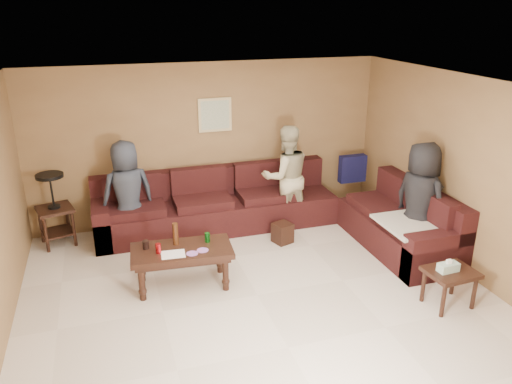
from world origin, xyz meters
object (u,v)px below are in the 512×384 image
side_table_right (450,275)px  waste_bin (282,233)px  end_table_left (54,208)px  sectional_sofa (278,215)px  person_left (128,193)px  person_right (420,201)px  coffee_table (182,254)px  person_middle (286,177)px

side_table_right → waste_bin: 2.47m
end_table_left → sectional_sofa: bearing=-12.1°
person_left → person_right: bearing=144.6°
side_table_right → person_right: bearing=73.5°
side_table_right → person_left: size_ratio=0.39×
sectional_sofa → person_left: (-2.14, 0.41, 0.44)m
waste_bin → person_right: person_right is taller
side_table_right → waste_bin: side_table_right is taller
coffee_table → waste_bin: (1.60, 0.76, -0.28)m
sectional_sofa → coffee_table: (-1.63, -1.01, 0.10)m
sectional_sofa → waste_bin: 0.31m
side_table_right → waste_bin: (-1.25, 2.12, -0.25)m
waste_bin → person_right: bearing=-30.3°
waste_bin → sectional_sofa: bearing=84.2°
end_table_left → side_table_right: bearing=-34.8°
sectional_sofa → side_table_right: (1.23, -2.37, 0.07)m
sectional_sofa → person_middle: bearing=54.7°
coffee_table → person_middle: size_ratio=0.79×
end_table_left → person_middle: 3.43m
waste_bin → person_left: (-2.12, 0.67, 0.62)m
coffee_table → waste_bin: 1.79m
sectional_sofa → waste_bin: (-0.03, -0.25, -0.18)m
end_table_left → person_left: size_ratio=0.70×
coffee_table → end_table_left: (-1.54, 1.69, 0.13)m
person_middle → end_table_left: bearing=-5.5°
coffee_table → person_middle: person_middle is taller
coffee_table → person_middle: 2.33m
end_table_left → person_left: (1.02, -0.26, 0.21)m
coffee_table → end_table_left: 2.29m
sectional_sofa → person_left: size_ratio=3.02×
coffee_table → person_left: bearing=109.9°
sectional_sofa → person_right: size_ratio=2.85×
coffee_table → person_right: person_right is taller
sectional_sofa → person_right: 2.04m
sectional_sofa → person_right: (1.58, -1.19, 0.49)m
side_table_right → person_right: 1.30m
sectional_sofa → side_table_right: 2.67m
waste_bin → person_right: size_ratio=0.18×
person_middle → person_right: size_ratio=0.98×
person_left → person_right: size_ratio=0.94×
sectional_sofa → end_table_left: size_ratio=4.32×
person_right → side_table_right: bearing=146.3°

